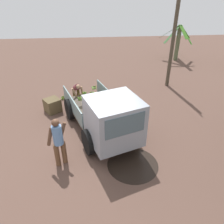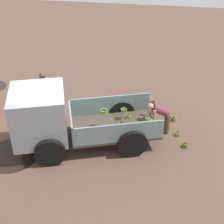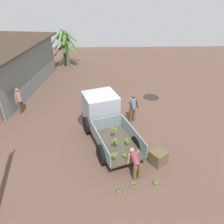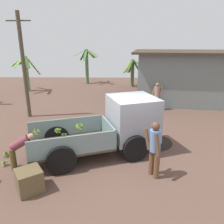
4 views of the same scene
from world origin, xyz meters
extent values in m
plane|color=brown|center=(0.00, 0.00, 0.00)|extent=(36.00, 36.00, 0.00)
cylinder|color=black|center=(1.08, 1.15, 0.00)|extent=(1.71, 1.71, 0.01)
cube|color=#463C31|center=(-1.91, -0.18, 0.50)|extent=(3.18, 2.53, 0.08)
cube|color=gray|center=(-2.19, 0.60, 0.86)|extent=(2.62, 0.97, 0.64)
cube|color=gray|center=(-1.64, -0.95, 0.86)|extent=(2.62, 0.97, 0.64)
cube|color=gray|center=(-0.63, 0.28, 0.86)|extent=(0.62, 1.62, 0.64)
cube|color=#9399A4|center=(0.25, 0.59, 1.24)|extent=(2.05, 2.10, 1.56)
cube|color=#4C606B|center=(1.00, 0.86, 1.55)|extent=(0.48, 1.27, 0.69)
cylinder|color=black|center=(-0.27, 1.35, 0.46)|extent=(0.94, 0.51, 0.92)
cylinder|color=black|center=(0.32, -0.32, 0.46)|extent=(0.94, 0.51, 0.92)
cylinder|color=black|center=(-2.60, 0.52, 0.46)|extent=(0.94, 0.51, 0.92)
cylinder|color=black|center=(-2.01, -1.15, 0.46)|extent=(0.94, 0.51, 0.92)
sphere|color=#453E2C|center=(-1.61, -0.08, 1.20)|extent=(0.09, 0.09, 0.09)
cylinder|color=#587A23|center=(-1.69, -0.07, 1.15)|extent=(0.07, 0.20, 0.14)
cylinder|color=olive|center=(-1.66, -0.13, 1.14)|extent=(0.17, 0.17, 0.16)
cylinder|color=#82B141|center=(-1.60, -0.14, 1.12)|extent=(0.17, 0.06, 0.18)
cylinder|color=#568722|center=(-1.55, -0.13, 1.15)|extent=(0.17, 0.19, 0.13)
cylinder|color=#57752B|center=(-1.54, -0.06, 1.13)|extent=(0.09, 0.19, 0.17)
cylinder|color=#5B8F26|center=(-1.59, -0.01, 1.14)|extent=(0.20, 0.10, 0.16)
cylinder|color=#639C25|center=(-1.65, -0.01, 1.16)|extent=(0.20, 0.15, 0.12)
sphere|color=#443D2C|center=(-3.14, -0.03, 0.97)|extent=(0.08, 0.08, 0.08)
cylinder|color=#80AD46|center=(-3.15, -0.09, 0.90)|extent=(0.17, 0.08, 0.18)
cylinder|color=#78A448|center=(-3.07, -0.08, 0.93)|extent=(0.15, 0.19, 0.12)
cylinder|color=#7FA749|center=(-3.08, 0.01, 0.91)|extent=(0.15, 0.18, 0.15)
cylinder|color=#81B045|center=(-3.15, 0.03, 0.90)|extent=(0.18, 0.09, 0.17)
cylinder|color=#587F19|center=(-3.22, -0.02, 0.93)|extent=(0.07, 0.20, 0.12)
sphere|color=#443E2C|center=(-2.96, -0.49, 0.79)|extent=(0.06, 0.06, 0.06)
cylinder|color=#517D28|center=(-2.96, -0.44, 0.75)|extent=(0.14, 0.06, 0.11)
cylinder|color=#6DA428|center=(-3.00, -0.45, 0.76)|extent=(0.13, 0.13, 0.08)
cylinder|color=#86B049|center=(-3.00, -0.49, 0.73)|extent=(0.05, 0.12, 0.13)
cylinder|color=olive|center=(-3.00, -0.53, 0.76)|extent=(0.13, 0.13, 0.09)
cylinder|color=#567A29|center=(-2.96, -0.54, 0.75)|extent=(0.14, 0.05, 0.11)
cylinder|color=#5A7C2F|center=(-2.93, -0.53, 0.74)|extent=(0.12, 0.12, 0.11)
cylinder|color=#7DA830|center=(-2.91, -0.49, 0.75)|extent=(0.04, 0.14, 0.11)
cylinder|color=#56752E|center=(-2.93, -0.46, 0.75)|extent=(0.12, 0.13, 0.11)
sphere|color=brown|center=(-2.34, -0.14, 1.07)|extent=(0.08, 0.08, 0.08)
cylinder|color=#577323|center=(-2.34, -0.20, 1.00)|extent=(0.16, 0.05, 0.15)
cylinder|color=#4D781E|center=(-2.30, -0.17, 1.00)|extent=(0.13, 0.13, 0.16)
cylinder|color=#4D7221|center=(-2.29, -0.14, 1.00)|extent=(0.05, 0.15, 0.16)
cylinder|color=#75AE27|center=(-2.30, -0.09, 1.01)|extent=(0.16, 0.13, 0.13)
cylinder|color=#588822|center=(-2.36, -0.09, 1.00)|extent=(0.15, 0.11, 0.15)
cylinder|color=#6BA723|center=(-2.40, -0.11, 1.02)|extent=(0.11, 0.18, 0.11)
cylinder|color=#558827|center=(-2.38, -0.18, 1.01)|extent=(0.13, 0.15, 0.14)
sphere|color=brown|center=(-2.17, -0.66, 0.94)|extent=(0.07, 0.07, 0.07)
cylinder|color=#73A33E|center=(-2.11, -0.67, 0.87)|extent=(0.06, 0.16, 0.16)
cylinder|color=#5B7D27|center=(-2.12, -0.61, 0.90)|extent=(0.16, 0.16, 0.11)
cylinder|color=#7CA932|center=(-2.17, -0.61, 0.86)|extent=(0.14, 0.05, 0.17)
cylinder|color=#87B244|center=(-2.21, -0.62, 0.87)|extent=(0.14, 0.14, 0.16)
cylinder|color=#73B030|center=(-2.23, -0.67, 0.88)|extent=(0.07, 0.17, 0.15)
cylinder|color=#527422|center=(-2.19, -0.71, 0.87)|extent=(0.16, 0.09, 0.17)
cylinder|color=#547C2B|center=(-2.14, -0.72, 0.89)|extent=(0.18, 0.12, 0.14)
sphere|color=#453E2D|center=(-2.17, -0.02, 0.83)|extent=(0.07, 0.07, 0.07)
cylinder|color=olive|center=(-2.15, -0.07, 0.78)|extent=(0.14, 0.09, 0.11)
cylinder|color=#487A1A|center=(-2.12, -0.04, 0.78)|extent=(0.09, 0.14, 0.12)
cylinder|color=#587C33|center=(-2.12, 0.01, 0.79)|extent=(0.10, 0.14, 0.10)
cylinder|color=#76B22D|center=(-2.16, 0.04, 0.78)|extent=(0.14, 0.05, 0.11)
cylinder|color=#5A8526|center=(-2.21, 0.01, 0.77)|extent=(0.11, 0.12, 0.12)
cylinder|color=#4A7D1B|center=(-2.23, -0.03, 0.79)|extent=(0.06, 0.15, 0.09)
cylinder|color=olive|center=(-2.20, -0.07, 0.79)|extent=(0.14, 0.11, 0.09)
cylinder|color=brown|center=(0.86, -1.32, 0.42)|extent=(0.23, 0.23, 0.85)
cylinder|color=brown|center=(0.74, -1.11, 0.42)|extent=(0.23, 0.23, 0.85)
cylinder|color=#5F86B7|center=(0.79, -1.22, 1.18)|extent=(0.45, 0.44, 0.67)
sphere|color=brown|center=(0.77, -1.23, 1.63)|extent=(0.24, 0.24, 0.24)
cylinder|color=brown|center=(0.81, -1.45, 1.15)|extent=(0.23, 0.29, 0.63)
cylinder|color=brown|center=(0.58, -1.10, 1.16)|extent=(0.25, 0.33, 0.62)
cylinder|color=brown|center=(-3.64, -0.84, 0.37)|extent=(0.18, 0.18, 0.74)
cylinder|color=brown|center=(-3.58, -1.04, 0.37)|extent=(0.18, 0.18, 0.74)
cylinder|color=brown|center=(-3.36, -0.86, 0.88)|extent=(0.69, 0.45, 0.51)
sphere|color=tan|center=(-3.03, -0.76, 1.06)|extent=(0.21, 0.21, 0.21)
cylinder|color=tan|center=(-3.18, -0.61, 0.72)|extent=(0.14, 0.18, 0.56)
cylinder|color=tan|center=(-3.01, -0.95, 0.73)|extent=(0.18, 0.31, 0.55)
sphere|color=#4A4330|center=(-4.25, -0.17, 0.16)|extent=(0.08, 0.08, 0.08)
cylinder|color=olive|center=(-4.20, -0.21, 0.11)|extent=(0.15, 0.16, 0.14)
cylinder|color=#597F1C|center=(-4.21, -0.14, 0.09)|extent=(0.12, 0.15, 0.16)
cylinder|color=olive|center=(-4.26, -0.12, 0.09)|extent=(0.15, 0.07, 0.17)
cylinder|color=olive|center=(-4.31, -0.16, 0.09)|extent=(0.08, 0.16, 0.16)
cylinder|color=olive|center=(-4.28, -0.23, 0.10)|extent=(0.17, 0.11, 0.15)
sphere|color=brown|center=(-4.01, -0.77, 0.15)|extent=(0.07, 0.07, 0.07)
cylinder|color=#567927|center=(-3.97, -0.81, 0.08)|extent=(0.14, 0.11, 0.15)
cylinder|color=olive|center=(-3.94, -0.74, 0.10)|extent=(0.10, 0.17, 0.12)
cylinder|color=#7BA733|center=(-4.01, -0.71, 0.09)|extent=(0.16, 0.04, 0.14)
cylinder|color=#76A842|center=(-4.05, -0.75, 0.08)|extent=(0.09, 0.14, 0.16)
cylinder|color=#7AB124|center=(-4.05, -0.82, 0.10)|extent=(0.15, 0.14, 0.12)
sphere|color=#4C4431|center=(-3.36, -1.05, 0.16)|extent=(0.07, 0.07, 0.07)
cylinder|color=#6F9B40|center=(-3.39, -1.00, 0.08)|extent=(0.14, 0.10, 0.16)
cylinder|color=#557333|center=(-3.44, -1.02, 0.11)|extent=(0.09, 0.19, 0.10)
cylinder|color=#547B2D|center=(-3.41, -1.09, 0.09)|extent=(0.14, 0.15, 0.14)
cylinder|color=#679C1F|center=(-3.36, -1.13, 0.11)|extent=(0.19, 0.04, 0.10)
cylinder|color=olive|center=(-3.32, -1.08, 0.08)|extent=(0.12, 0.14, 0.16)
cylinder|color=olive|center=(-3.30, -1.03, 0.10)|extent=(0.08, 0.17, 0.14)
cylinder|color=#709E3B|center=(-3.32, -0.98, 0.12)|extent=(0.18, 0.12, 0.10)
sphere|color=#3F3929|center=(-3.86, -1.66, 0.14)|extent=(0.07, 0.07, 0.07)
cylinder|color=#597A2A|center=(-3.83, -1.61, 0.09)|extent=(0.16, 0.12, 0.13)
cylinder|color=#537D1E|center=(-3.87, -1.60, 0.09)|extent=(0.16, 0.05, 0.14)
cylinder|color=olive|center=(-3.92, -1.63, 0.09)|extent=(0.11, 0.16, 0.14)
cylinder|color=#619530|center=(-3.92, -1.67, 0.08)|extent=(0.07, 0.16, 0.14)
cylinder|color=#72AB33|center=(-3.90, -1.70, 0.08)|extent=(0.14, 0.12, 0.15)
cylinder|color=#598F23|center=(-3.85, -1.70, 0.08)|extent=(0.15, 0.08, 0.15)
cylinder|color=#7DAF3D|center=(-3.81, -1.69, 0.09)|extent=(0.12, 0.16, 0.13)
cylinder|color=#527322|center=(-3.80, -1.64, 0.10)|extent=(0.08, 0.17, 0.12)
cube|color=brown|center=(-2.69, -1.99, 0.31)|extent=(0.89, 0.89, 0.63)
camera|label=1|loc=(6.33, -0.01, 5.30)|focal=35.00mm
camera|label=2|loc=(-3.28, 7.94, 6.42)|focal=50.00mm
camera|label=3|loc=(-9.95, 0.27, 7.01)|focal=35.00mm
camera|label=4|loc=(-0.33, -6.99, 3.90)|focal=35.00mm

